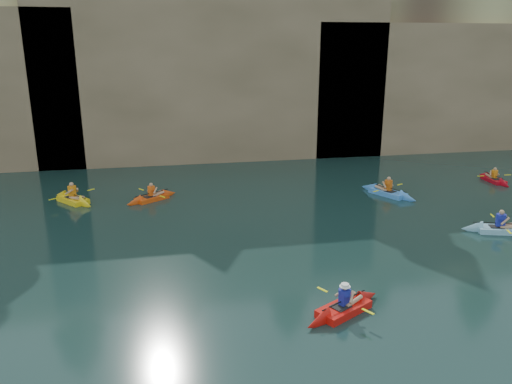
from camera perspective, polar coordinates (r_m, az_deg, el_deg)
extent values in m
plane|color=black|center=(14.99, -1.05, -15.67)|extent=(160.00, 160.00, 0.00)
cube|color=tan|center=(42.59, -8.51, 13.68)|extent=(70.00, 16.00, 12.00)
cube|color=#987A5C|center=(35.41, -4.51, 12.77)|extent=(24.00, 2.40, 11.40)
cube|color=#987A5C|center=(42.74, 23.75, 11.05)|extent=(26.00, 2.40, 9.84)
cube|color=black|center=(35.07, -14.05, 5.54)|extent=(3.50, 1.00, 3.20)
cube|color=black|center=(36.99, 8.24, 7.43)|extent=(5.00, 1.00, 4.50)
cube|color=red|center=(16.07, 9.99, -12.95)|extent=(2.57, 1.91, 0.29)
cone|color=red|center=(16.90, 12.62, -11.55)|extent=(1.14, 1.09, 0.75)
cone|color=red|center=(15.29, 7.06, -14.47)|extent=(1.14, 1.09, 0.75)
cube|color=black|center=(15.92, 9.66, -12.79)|extent=(0.71, 0.68, 0.04)
cube|color=#1B2297|center=(15.89, 10.06, -11.73)|extent=(0.38, 0.34, 0.48)
sphere|color=tan|center=(15.73, 10.13, -10.63)|extent=(0.20, 0.20, 0.20)
cylinder|color=black|center=(15.94, 10.04, -12.07)|extent=(1.76, 1.01, 0.04)
cube|color=#FEFF15|center=(16.45, 7.60, -11.00)|extent=(0.27, 0.41, 0.02)
cube|color=#FEFF15|center=(15.46, 12.67, -13.18)|extent=(0.27, 0.41, 0.02)
cylinder|color=white|center=(15.71, 10.13, -10.51)|extent=(0.34, 0.34, 0.10)
cube|color=#E8470E|center=(27.15, -11.82, -0.65)|extent=(2.40, 1.99, 0.26)
cone|color=#E8470E|center=(27.76, -9.90, -0.16)|extent=(1.11, 1.07, 0.72)
cone|color=#E8470E|center=(26.56, -13.82, -1.17)|extent=(1.11, 1.07, 0.72)
cube|color=black|center=(27.04, -12.09, -0.52)|extent=(0.71, 0.68, 0.04)
cube|color=#EF5A14|center=(27.04, -11.87, 0.11)|extent=(0.39, 0.36, 0.48)
sphere|color=tan|center=(26.95, -11.91, 0.82)|extent=(0.20, 0.20, 0.20)
cylinder|color=black|center=(27.07, -11.85, -0.11)|extent=(1.76, 1.24, 0.04)
cube|color=#FEFF15|center=(27.84, -12.98, 0.29)|extent=(0.31, 0.39, 0.02)
cube|color=#FEFF15|center=(26.31, -10.66, -0.52)|extent=(0.31, 0.39, 0.02)
cube|color=#84C0DE|center=(24.57, 26.05, -3.84)|extent=(2.65, 1.55, 0.29)
cone|color=#84C0DE|center=(24.19, 23.40, -3.81)|extent=(1.09, 1.02, 0.78)
cube|color=black|center=(24.48, 25.75, -3.59)|extent=(0.67, 0.63, 0.04)
cube|color=#1B2499|center=(24.44, 26.17, -2.93)|extent=(0.41, 0.33, 0.52)
sphere|color=tan|center=(24.33, 26.28, -2.09)|extent=(0.22, 0.22, 0.22)
cylinder|color=black|center=(24.48, 26.13, -3.22)|extent=(2.20, 0.74, 0.04)
cube|color=#FEFF15|center=(25.42, 25.38, -2.43)|extent=(0.21, 0.42, 0.02)
cube|color=#FEFF15|center=(23.55, 26.95, -4.07)|extent=(0.21, 0.42, 0.02)
cube|color=red|center=(33.44, 25.52, 1.28)|extent=(0.79, 2.34, 0.24)
cone|color=red|center=(34.32, 24.52, 1.76)|extent=(0.70, 0.84, 0.67)
cone|color=red|center=(32.58, 26.57, 0.78)|extent=(0.70, 0.84, 0.67)
cube|color=black|center=(33.30, 25.68, 1.37)|extent=(0.44, 0.57, 0.04)
cube|color=orange|center=(33.36, 25.59, 1.86)|extent=(0.21, 0.31, 0.45)
sphere|color=tan|center=(33.29, 25.66, 2.40)|extent=(0.19, 0.19, 0.19)
cylinder|color=black|center=(33.38, 25.57, 1.72)|extent=(0.12, 1.97, 0.04)
cube|color=#FEFF15|center=(32.89, 24.29, 1.68)|extent=(0.42, 0.10, 0.02)
cube|color=#FEFF15|center=(33.89, 26.81, 1.76)|extent=(0.42, 0.10, 0.02)
cube|color=yellow|center=(27.94, -20.18, -0.81)|extent=(2.26, 2.50, 0.30)
cone|color=yellow|center=(26.95, -18.87, -1.30)|extent=(1.20, 1.21, 0.81)
cone|color=yellow|center=(28.94, -21.40, -0.36)|extent=(1.20, 1.21, 0.81)
cube|color=black|center=(28.03, -20.36, -0.52)|extent=(0.74, 0.75, 0.04)
cube|color=orange|center=(27.82, -20.27, 0.05)|extent=(0.42, 0.44, 0.54)
sphere|color=tan|center=(27.72, -20.35, 0.82)|extent=(0.23, 0.23, 0.23)
cylinder|color=black|center=(27.86, -20.24, -0.24)|extent=(1.55, 1.89, 0.04)
cube|color=#FEFF15|center=(28.40, -18.34, 0.25)|extent=(0.38, 0.33, 0.02)
cube|color=#FEFF15|center=(27.35, -22.21, -0.76)|extent=(0.38, 0.33, 0.02)
cube|color=#448DEA|center=(28.40, 14.83, -0.07)|extent=(2.03, 2.88, 0.29)
cone|color=#448DEA|center=(29.16, 12.75, 0.51)|extent=(1.16, 1.25, 0.78)
cone|color=#448DEA|center=(27.68, 17.02, -0.68)|extent=(1.16, 1.25, 0.78)
cube|color=black|center=(28.28, 15.09, 0.08)|extent=(0.69, 0.71, 0.04)
cube|color=#DB5C12|center=(28.29, 14.89, 0.74)|extent=(0.37, 0.42, 0.52)
sphere|color=tan|center=(28.19, 14.94, 1.48)|extent=(0.22, 0.22, 0.22)
cylinder|color=black|center=(28.32, 14.87, 0.48)|extent=(1.11, 2.07, 0.04)
cube|color=#FEFF15|center=(27.50, 13.55, 0.10)|extent=(0.41, 0.27, 0.02)
cube|color=#FEFF15|center=(29.16, 16.11, 0.84)|extent=(0.41, 0.27, 0.02)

